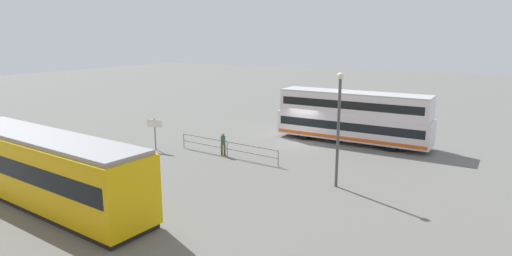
{
  "coord_description": "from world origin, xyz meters",
  "views": [
    {
      "loc": [
        -12.34,
        29.46,
        8.04
      ],
      "look_at": [
        0.28,
        6.28,
        2.36
      ],
      "focal_mm": 29.41,
      "sensor_mm": 36.0,
      "label": 1
    }
  ],
  "objects_px": {
    "pedestrian_near_railing": "(223,142)",
    "info_sign": "(155,128)",
    "double_decker_bus": "(352,117)",
    "tram_yellow": "(45,168)",
    "street_lamp": "(339,121)"
  },
  "relations": [
    {
      "from": "double_decker_bus",
      "to": "info_sign",
      "type": "xyz_separation_m",
      "value": [
        12.05,
        8.97,
        -0.39
      ]
    },
    {
      "from": "info_sign",
      "to": "street_lamp",
      "type": "distance_m",
      "value": 14.32
    },
    {
      "from": "info_sign",
      "to": "tram_yellow",
      "type": "bearing_deg",
      "value": 102.82
    },
    {
      "from": "double_decker_bus",
      "to": "info_sign",
      "type": "height_order",
      "value": "double_decker_bus"
    },
    {
      "from": "double_decker_bus",
      "to": "tram_yellow",
      "type": "xyz_separation_m",
      "value": [
        9.68,
        19.35,
        -0.22
      ]
    },
    {
      "from": "double_decker_bus",
      "to": "pedestrian_near_railing",
      "type": "bearing_deg",
      "value": 49.21
    },
    {
      "from": "tram_yellow",
      "to": "street_lamp",
      "type": "relative_size",
      "value": 2.17
    },
    {
      "from": "pedestrian_near_railing",
      "to": "street_lamp",
      "type": "height_order",
      "value": "street_lamp"
    },
    {
      "from": "double_decker_bus",
      "to": "street_lamp",
      "type": "height_order",
      "value": "street_lamp"
    },
    {
      "from": "pedestrian_near_railing",
      "to": "info_sign",
      "type": "xyz_separation_m",
      "value": [
        5.22,
        1.07,
        0.71
      ]
    },
    {
      "from": "tram_yellow",
      "to": "street_lamp",
      "type": "bearing_deg",
      "value": -142.08
    },
    {
      "from": "pedestrian_near_railing",
      "to": "info_sign",
      "type": "relative_size",
      "value": 0.7
    },
    {
      "from": "pedestrian_near_railing",
      "to": "double_decker_bus",
      "type": "bearing_deg",
      "value": -130.79
    },
    {
      "from": "double_decker_bus",
      "to": "pedestrian_near_railing",
      "type": "relative_size",
      "value": 7.31
    },
    {
      "from": "pedestrian_near_railing",
      "to": "street_lamp",
      "type": "distance_m",
      "value": 9.59
    }
  ]
}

